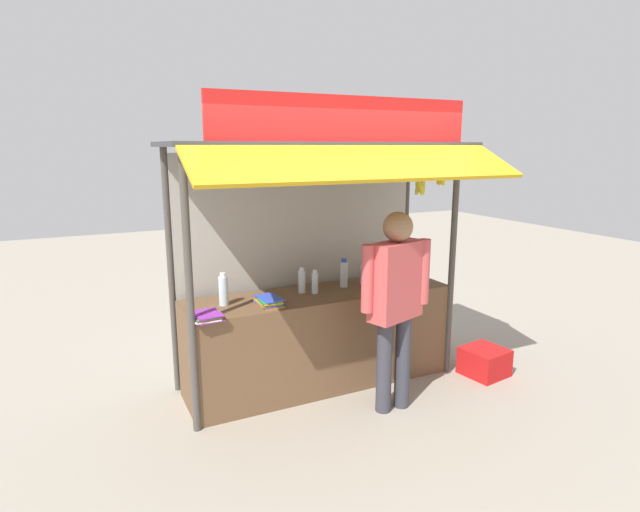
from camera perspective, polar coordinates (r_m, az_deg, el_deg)
The scene contains 16 objects.
ground_plane at distance 5.06m, azimuth 0.00°, elevation -13.85°, with size 20.00×20.00×0.00m, color #9E9384.
stall_counter at distance 4.88m, azimuth 0.00°, elevation -9.16°, with size 2.51×0.67×0.89m, color brown.
stall_structure at distance 4.68m, azimuth -0.52°, elevation 4.26°, with size 2.71×1.51×2.60m.
water_bottle_back_right at distance 4.92m, azimuth 2.69°, elevation -1.98°, with size 0.08×0.08×0.28m.
water_bottle_front_right at distance 5.03m, azimuth 4.87°, elevation -1.92°, with size 0.07×0.07×0.23m.
water_bottle_front_left at distance 5.30m, azimuth 8.27°, elevation -1.28°, with size 0.07×0.07×0.23m.
water_bottle_far_left at distance 4.70m, azimuth -0.57°, elevation -2.95°, with size 0.06×0.06×0.22m.
water_bottle_center at distance 4.42m, azimuth -10.72°, elevation -3.75°, with size 0.08×0.08×0.28m.
water_bottle_right at distance 4.72m, azimuth -2.03°, elevation -2.79°, with size 0.07×0.07×0.24m.
magazine_stack_mid_right at distance 4.40m, azimuth -5.75°, elevation -5.03°, with size 0.20×0.30×0.07m.
magazine_stack_left at distance 4.13m, azimuth -12.55°, elevation -6.54°, with size 0.23×0.27×0.05m.
magazine_stack_mid_left at distance 4.86m, azimuth 7.71°, elevation -3.29°, with size 0.25×0.28×0.09m.
banana_bunch_inner_left at distance 4.72m, azimuth 13.41°, elevation 8.59°, with size 0.11×0.11×0.25m.
banana_bunch_rightmost at distance 4.59m, azimuth 11.11°, elevation 7.70°, with size 0.11×0.10×0.33m.
vendor_person at distance 4.26m, azimuth 8.44°, elevation -4.19°, with size 0.65×0.34×1.71m.
plastic_crate at distance 5.40m, azimuth 17.84°, elevation -11.14°, with size 0.38×0.38×0.27m, color red.
Camera 1 is at (-1.99, -4.08, 2.22)m, focal length 28.71 mm.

